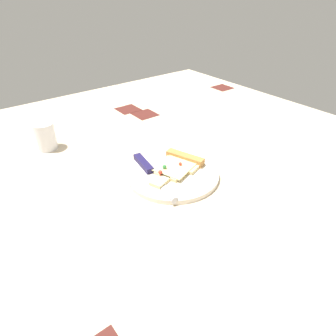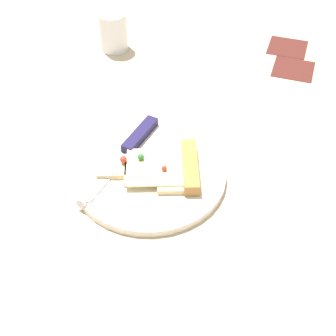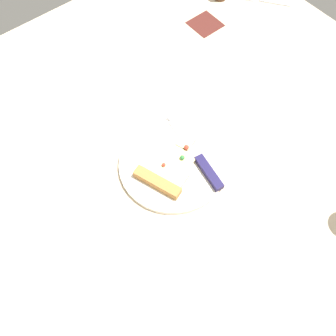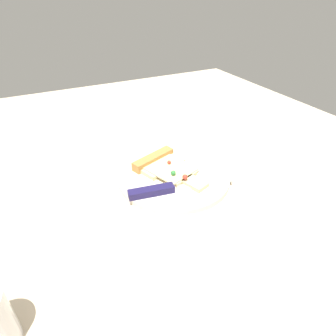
{
  "view_description": "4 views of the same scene",
  "coord_description": "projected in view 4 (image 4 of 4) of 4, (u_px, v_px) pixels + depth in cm",
  "views": [
    {
      "loc": [
        64.41,
        -49.27,
        48.76
      ],
      "look_at": [
        7.41,
        -4.95,
        2.48
      ],
      "focal_mm": 32.18,
      "sensor_mm": 36.0,
      "label": 1
    },
    {
      "loc": [
        63.57,
        17.3,
        59.76
      ],
      "look_at": [
        7.46,
        -1.05,
        2.26
      ],
      "focal_mm": 51.23,
      "sensor_mm": 36.0,
      "label": 2
    },
    {
      "loc": [
        -25.27,
        24.78,
        80.42
      ],
      "look_at": [
        7.23,
        -1.61,
        3.19
      ],
      "focal_mm": 39.6,
      "sensor_mm": 36.0,
      "label": 3
    },
    {
      "loc": [
        -18.41,
        -54.29,
        40.17
      ],
      "look_at": [
        6.84,
        -4.23,
        3.64
      ],
      "focal_mm": 30.99,
      "sensor_mm": 36.0,
      "label": 4
    }
  ],
  "objects": [
    {
      "name": "plate",
      "position": [
        174.0,
        176.0,
        0.69
      ],
      "size": [
        26.52,
        26.52,
        1.37
      ],
      "primitive_type": "cylinder",
      "color": "silver",
      "rests_on": "ground_plane"
    },
    {
      "name": "knife",
      "position": [
        172.0,
        188.0,
        0.63
      ],
      "size": [
        24.01,
        6.1,
        2.45
      ],
      "rotation": [
        0.0,
        0.0,
        4.54
      ],
      "color": "silver",
      "rests_on": "plate"
    },
    {
      "name": "pizza_slice",
      "position": [
        166.0,
        167.0,
        0.7
      ],
      "size": [
        14.08,
        19.0,
        2.51
      ],
      "rotation": [
        0.0,
        0.0,
        3.48
      ],
      "color": "beige",
      "rests_on": "plate"
    },
    {
      "name": "ground_plane",
      "position": [
        135.0,
        184.0,
        0.7
      ],
      "size": [
        153.96,
        153.96,
        3.0
      ],
      "color": "#C6B293",
      "rests_on": "ground"
    }
  ]
}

